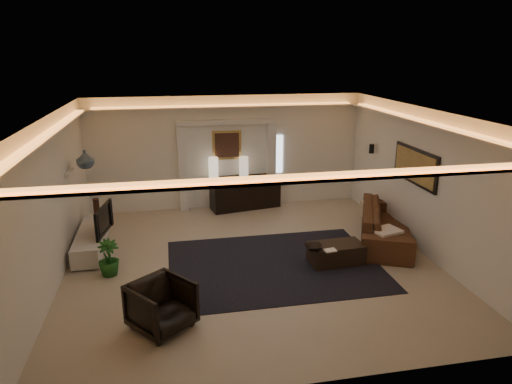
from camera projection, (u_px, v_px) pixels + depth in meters
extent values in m
plane|color=tan|center=(252.00, 262.00, 8.99)|extent=(7.00, 7.00, 0.00)
plane|color=white|center=(251.00, 114.00, 8.13)|extent=(7.00, 7.00, 0.00)
plane|color=white|center=(227.00, 152.00, 11.84)|extent=(7.00, 0.00, 7.00)
plane|color=white|center=(307.00, 280.00, 5.28)|extent=(7.00, 0.00, 7.00)
plane|color=white|center=(52.00, 203.00, 7.92)|extent=(0.00, 7.00, 7.00)
plane|color=white|center=(423.00, 182.00, 9.20)|extent=(0.00, 7.00, 7.00)
cube|color=silver|center=(251.00, 129.00, 8.21)|extent=(7.00, 7.00, 0.04)
cube|color=white|center=(278.00, 154.00, 12.10)|extent=(0.25, 0.03, 1.00)
cube|color=black|center=(274.00, 265.00, 8.87)|extent=(4.00, 3.00, 0.01)
cube|color=silver|center=(183.00, 169.00, 11.64)|extent=(0.22, 0.20, 2.20)
cube|color=silver|center=(271.00, 164.00, 12.06)|extent=(0.22, 0.20, 2.20)
cube|color=silver|center=(227.00, 122.00, 11.51)|extent=(2.52, 0.20, 0.12)
cube|color=tan|center=(227.00, 145.00, 11.75)|extent=(0.74, 0.04, 0.74)
cube|color=#4C2D1E|center=(227.00, 145.00, 11.73)|extent=(0.62, 0.02, 0.62)
cube|color=black|center=(415.00, 166.00, 9.40)|extent=(0.04, 1.64, 0.74)
cube|color=tan|center=(414.00, 166.00, 9.40)|extent=(0.02, 1.50, 0.62)
cylinder|color=black|center=(372.00, 149.00, 11.17)|extent=(0.12, 0.12, 0.22)
cube|color=silver|center=(70.00, 172.00, 9.18)|extent=(0.10, 0.55, 0.04)
cube|color=black|center=(245.00, 193.00, 12.00)|extent=(1.85, 0.87, 0.89)
cylinder|color=#FEE3BC|center=(213.00, 169.00, 11.64)|extent=(0.29, 0.29, 0.54)
cylinder|color=beige|center=(244.00, 168.00, 11.79)|extent=(0.29, 0.29, 0.52)
cube|color=beige|center=(91.00, 240.00, 9.50)|extent=(0.54, 2.05, 0.38)
imported|color=black|center=(99.00, 218.00, 9.23)|extent=(1.02, 0.31, 0.58)
cylinder|color=#311B13|center=(96.00, 205.00, 10.34)|extent=(0.18, 0.18, 0.37)
imported|color=slate|center=(85.00, 159.00, 9.32)|extent=(0.45, 0.45, 0.37)
imported|color=#1B5018|center=(109.00, 258.00, 8.40)|extent=(0.52, 0.52, 0.68)
imported|color=#3B2610|center=(386.00, 224.00, 9.92)|extent=(2.79, 2.00, 0.76)
cube|color=beige|center=(386.00, 231.00, 9.10)|extent=(0.64, 0.57, 0.06)
cube|color=tan|center=(366.00, 210.00, 10.27)|extent=(0.15, 0.36, 0.35)
cube|color=black|center=(336.00, 253.00, 8.91)|extent=(1.05, 0.61, 0.38)
imported|color=black|center=(313.00, 246.00, 8.62)|extent=(0.35, 0.35, 0.08)
cube|color=#FFE5CC|center=(330.00, 250.00, 8.54)|extent=(0.24, 0.19, 0.03)
imported|color=black|center=(162.00, 306.00, 6.76)|extent=(1.14, 1.14, 0.75)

